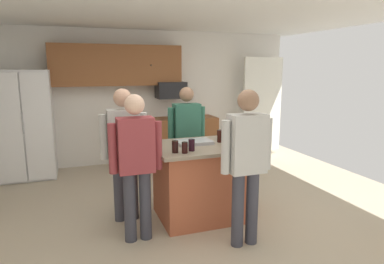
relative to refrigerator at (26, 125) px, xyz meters
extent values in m
plane|color=#B7A88E|center=(2.00, -2.38, -0.92)|extent=(7.04, 7.04, 0.00)
plane|color=white|center=(2.00, -2.38, 1.68)|extent=(7.04, 7.04, 0.00)
cube|color=white|center=(2.00, 0.42, 0.38)|extent=(6.40, 0.10, 2.60)
cube|color=white|center=(4.60, 0.02, 0.18)|extent=(0.90, 0.06, 2.00)
cube|color=brown|center=(1.60, 0.22, 1.00)|extent=(2.40, 0.35, 0.75)
sphere|color=#4C3823|center=(2.20, 0.03, 1.00)|extent=(0.04, 0.04, 0.04)
cube|color=brown|center=(2.60, 0.10, -0.47)|extent=(1.80, 0.60, 0.90)
sphere|color=#4C3823|center=(3.05, -0.22, -0.47)|extent=(0.04, 0.04, 0.04)
cube|color=white|center=(0.00, 0.02, 0.00)|extent=(0.87, 0.70, 1.85)
cube|color=white|center=(-0.22, -0.35, 0.00)|extent=(0.41, 0.04, 1.77)
cube|color=white|center=(0.22, -0.35, 0.00)|extent=(0.41, 0.04, 1.77)
cylinder|color=#B2B2B7|center=(0.00, -0.38, 0.09)|extent=(0.02, 0.02, 0.35)
cube|color=black|center=(2.60, 0.12, 0.53)|extent=(0.56, 0.40, 0.32)
cube|color=#AD5638|center=(2.24, -2.47, -0.47)|extent=(1.03, 0.82, 0.90)
cube|color=gray|center=(2.24, -2.47, 0.00)|extent=(1.17, 0.96, 0.04)
cylinder|color=#383842|center=(1.30, -2.81, -0.53)|extent=(0.13, 0.13, 0.78)
cylinder|color=#383842|center=(1.47, -2.81, -0.53)|extent=(0.13, 0.13, 0.78)
cube|color=maroon|center=(1.38, -2.81, 0.15)|extent=(0.38, 0.22, 0.59)
sphere|color=beige|center=(1.38, -2.81, 0.58)|extent=(0.21, 0.21, 0.21)
cylinder|color=maroon|center=(1.14, -2.81, 0.13)|extent=(0.09, 0.09, 0.53)
cylinder|color=maroon|center=(1.62, -2.81, 0.13)|extent=(0.09, 0.09, 0.53)
cylinder|color=#383842|center=(2.25, -1.64, -0.53)|extent=(0.13, 0.13, 0.78)
cylinder|color=#383842|center=(2.42, -1.64, -0.53)|extent=(0.13, 0.13, 0.78)
cube|color=#2D6651|center=(2.34, -1.64, 0.15)|extent=(0.38, 0.22, 0.59)
sphere|color=#8C664C|center=(2.34, -1.64, 0.58)|extent=(0.21, 0.21, 0.21)
cylinder|color=#2D6651|center=(2.10, -1.64, 0.13)|extent=(0.09, 0.09, 0.53)
cylinder|color=#2D6651|center=(2.58, -1.64, 0.13)|extent=(0.09, 0.09, 0.53)
cylinder|color=#383842|center=(1.25, -2.25, -0.53)|extent=(0.13, 0.13, 0.80)
cylinder|color=#383842|center=(1.42, -2.25, -0.53)|extent=(0.13, 0.13, 0.80)
cube|color=#B7B7B2|center=(1.34, -2.25, 0.17)|extent=(0.38, 0.22, 0.60)
sphere|color=tan|center=(1.34, -2.25, 0.61)|extent=(0.22, 0.22, 0.22)
cylinder|color=#B7B7B2|center=(1.10, -2.25, 0.15)|extent=(0.09, 0.09, 0.54)
cylinder|color=#B7B7B2|center=(1.58, -2.25, 0.15)|extent=(0.09, 0.09, 0.54)
cylinder|color=#383842|center=(2.36, -3.28, -0.52)|extent=(0.13, 0.13, 0.81)
cylinder|color=#383842|center=(2.53, -3.28, -0.52)|extent=(0.13, 0.13, 0.81)
cube|color=#B7B7B2|center=(2.44, -3.28, 0.19)|extent=(0.38, 0.22, 0.61)
sphere|color=#8C664C|center=(2.44, -3.28, 0.64)|extent=(0.22, 0.22, 0.22)
cylinder|color=#B7B7B2|center=(2.20, -3.28, 0.17)|extent=(0.09, 0.09, 0.55)
cylinder|color=#B7B7B2|center=(2.68, -3.28, 0.17)|extent=(0.09, 0.09, 0.55)
cylinder|color=#4C6B99|center=(2.64, -2.22, 0.07)|extent=(0.08, 0.08, 0.10)
torus|color=#4C6B99|center=(2.69, -2.22, 0.07)|extent=(0.06, 0.01, 0.06)
cylinder|color=black|center=(1.93, -2.80, 0.08)|extent=(0.07, 0.07, 0.13)
cylinder|color=black|center=(2.63, -2.56, 0.08)|extent=(0.07, 0.07, 0.13)
cylinder|color=black|center=(2.04, -2.72, 0.08)|extent=(0.07, 0.07, 0.14)
cylinder|color=black|center=(1.84, -2.74, 0.08)|extent=(0.07, 0.07, 0.14)
cylinder|color=black|center=(2.54, -2.40, 0.10)|extent=(0.08, 0.08, 0.16)
cylinder|color=white|center=(2.55, -2.66, 0.06)|extent=(0.09, 0.09, 0.09)
torus|color=white|center=(2.61, -2.66, 0.07)|extent=(0.06, 0.01, 0.06)
cube|color=#B7B7BC|center=(2.19, -2.39, 0.03)|extent=(0.44, 0.30, 0.02)
cube|color=#A8A8AD|center=(2.19, -2.39, 0.05)|extent=(0.44, 0.30, 0.02)
camera|label=1|loc=(0.80, -6.27, 0.96)|focal=31.51mm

